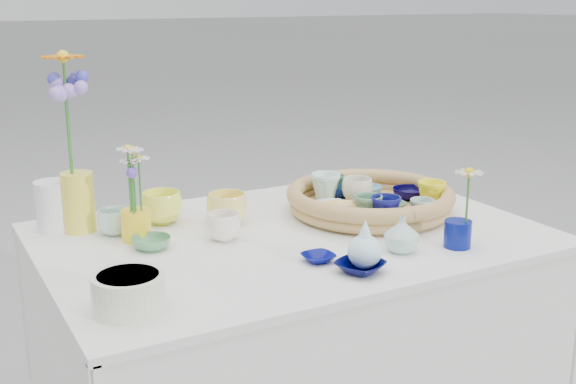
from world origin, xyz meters
name	(u,v)px	position (x,y,z in m)	size (l,w,h in m)	color
wicker_tray	(370,200)	(0.28, 0.05, 0.80)	(0.47, 0.47, 0.08)	olive
tray_ceramic_0	(338,191)	(0.26, 0.19, 0.80)	(0.11, 0.11, 0.03)	navy
tray_ceramic_1	(410,193)	(0.43, 0.06, 0.80)	(0.10, 0.10, 0.03)	#040032
tray_ceramic_2	(431,194)	(0.43, -0.04, 0.82)	(0.08, 0.08, 0.08)	yellow
tray_ceramic_3	(380,207)	(0.27, -0.01, 0.80)	(0.13, 0.13, 0.03)	#44714B
tray_ceramic_4	(368,208)	(0.20, -0.06, 0.82)	(0.08, 0.08, 0.07)	#629A6E
tray_ceramic_5	(331,207)	(0.16, 0.07, 0.79)	(0.09, 0.09, 0.02)	#A0E0D3
tray_ceramic_6	(326,187)	(0.20, 0.17, 0.82)	(0.09, 0.09, 0.08)	white
tray_ceramic_7	(357,190)	(0.28, 0.11, 0.82)	(0.09, 0.09, 0.07)	silver
tray_ceramic_8	(367,191)	(0.34, 0.15, 0.80)	(0.09, 0.09, 0.03)	#6EB0D4
tray_ceramic_9	(386,210)	(0.22, -0.10, 0.82)	(0.08, 0.08, 0.07)	navy
tray_ceramic_10	(341,211)	(0.16, 0.02, 0.80)	(0.12, 0.12, 0.03)	#F5BB5D
tray_ceramic_11	(422,211)	(0.32, -0.13, 0.81)	(0.07, 0.07, 0.06)	#94BDB6
tray_ceramic_12	(335,184)	(0.27, 0.21, 0.81)	(0.06, 0.06, 0.06)	#497C58
loose_ceramic_0	(162,208)	(-0.27, 0.24, 0.81)	(0.11, 0.11, 0.09)	#F9FF51
loose_ceramic_1	(227,209)	(-0.12, 0.15, 0.81)	(0.11, 0.11, 0.09)	#FFE871
loose_ceramic_2	(151,243)	(-0.36, 0.05, 0.78)	(0.09, 0.09, 0.03)	#51925B
loose_ceramic_3	(223,227)	(-0.18, 0.03, 0.80)	(0.09, 0.09, 0.07)	white
loose_ceramic_4	(318,258)	(-0.05, -0.21, 0.77)	(0.08, 0.08, 0.02)	#03086C
loose_ceramic_5	(114,222)	(-0.41, 0.21, 0.80)	(0.08, 0.08, 0.07)	silver
loose_ceramic_6	(360,267)	(0.00, -0.32, 0.78)	(0.10, 0.10, 0.03)	#000131
fluted_bowl	(129,293)	(-0.51, -0.27, 0.80)	(0.14, 0.14, 0.08)	beige
bud_vase_paleblue	(365,243)	(0.02, -0.30, 0.82)	(0.08, 0.08, 0.12)	#C3ECFB
bud_vase_seafoam	(402,234)	(0.16, -0.25, 0.81)	(0.09, 0.09, 0.09)	#A8D2C7
bud_vase_cobalt	(458,234)	(0.30, -0.29, 0.80)	(0.07, 0.07, 0.07)	navy
single_daisy	(468,197)	(0.32, -0.30, 0.89)	(0.08, 0.08, 0.14)	beige
tall_vase_yellow	(78,202)	(-0.48, 0.28, 0.84)	(0.08, 0.08, 0.16)	yellow
gerbera	(68,116)	(-0.49, 0.28, 1.07)	(0.12, 0.12, 0.31)	orange
hydrangea	(68,132)	(-0.49, 0.27, 1.03)	(0.09, 0.09, 0.30)	#3D3FB6
white_pitcher	(55,206)	(-0.53, 0.32, 0.83)	(0.14, 0.10, 0.13)	white
daisy_cup	(136,225)	(-0.37, 0.13, 0.80)	(0.07, 0.07, 0.08)	yellow
daisy_posy	(138,178)	(-0.36, 0.12, 0.93)	(0.08, 0.08, 0.17)	silver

